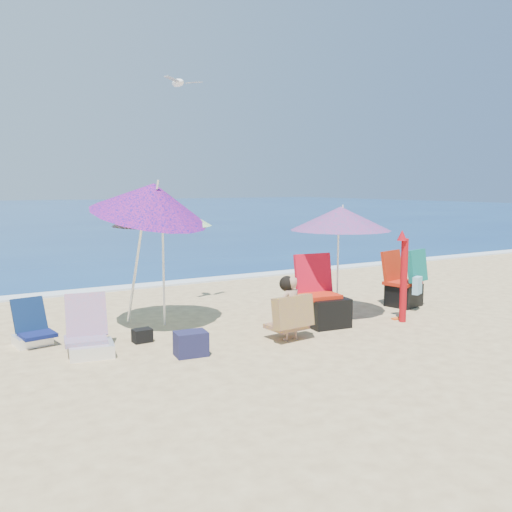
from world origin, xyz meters
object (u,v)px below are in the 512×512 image
umbrella_blue (152,200)px  chair_rainbow (89,339)px  umbrella_striped (162,212)px  chair_navy (33,332)px  umbrella_turquoise (341,219)px  seagull (179,83)px  furled_umbrella (403,272)px  camp_chair_left (323,305)px  camp_chair_right (405,286)px  person_center (291,309)px

umbrella_blue → chair_rainbow: 2.24m
umbrella_striped → chair_navy: 2.55m
umbrella_turquoise → seagull: size_ratio=2.88×
umbrella_turquoise → furled_umbrella: size_ratio=1.40×
umbrella_turquoise → camp_chair_left: bearing=-152.3°
chair_navy → camp_chair_right: 6.31m
umbrella_blue → person_center: umbrella_blue is taller
seagull → chair_rainbow: bearing=-142.3°
person_center → umbrella_turquoise: bearing=26.4°
seagull → camp_chair_right: bearing=-21.5°
umbrella_turquoise → chair_navy: 4.98m
umbrella_blue → seagull: (0.78, 0.76, 1.88)m
person_center → camp_chair_left: bearing=25.6°
furled_umbrella → camp_chair_right: size_ratio=1.41×
furled_umbrella → seagull: 4.77m
camp_chair_left → person_center: 1.02m
person_center → umbrella_blue: bearing=134.2°
seagull → chair_navy: bearing=-165.5°
umbrella_turquoise → chair_navy: umbrella_turquoise is taller
seagull → camp_chair_left: bearing=-48.9°
umbrella_turquoise → person_center: 2.02m
umbrella_striped → umbrella_blue: 0.35m
umbrella_striped → chair_rainbow: 2.30m
seagull → umbrella_turquoise: bearing=-36.0°
camp_chair_right → chair_navy: bearing=172.5°
umbrella_turquoise → seagull: bearing=144.0°
chair_navy → camp_chair_left: (4.12, -1.20, 0.17)m
umbrella_blue → chair_navy: 2.51m
camp_chair_left → camp_chair_right: 2.17m
umbrella_striped → seagull: seagull is taller
umbrella_striped → camp_chair_left: 2.91m
furled_umbrella → chair_rainbow: (-4.80, 0.81, -0.62)m
camp_chair_right → person_center: camp_chair_right is taller
chair_rainbow → seagull: (1.94, 1.50, 3.66)m
umbrella_striped → chair_rainbow: (-1.39, -0.92, -1.59)m
chair_rainbow → seagull: 4.40m
chair_rainbow → camp_chair_right: camp_chair_right is taller
umbrella_blue → chair_rainbow: umbrella_blue is taller
umbrella_striped → chair_rainbow: umbrella_striped is taller
camp_chair_right → person_center: size_ratio=1.15×
umbrella_turquoise → chair_rainbow: bearing=179.0°
person_center → furled_umbrella: bearing=-0.4°
umbrella_blue → furled_umbrella: umbrella_blue is taller
umbrella_turquoise → camp_chair_right: 2.04m
umbrella_turquoise → camp_chair_right: (1.60, 0.09, -1.27)m
camp_chair_left → camp_chair_right: (2.14, 0.37, 0.05)m
camp_chair_left → seagull: 4.30m
chair_rainbow → umbrella_striped: bearing=33.7°
umbrella_striped → seagull: (0.55, 0.57, 2.07)m
umbrella_striped → camp_chair_right: 4.61m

